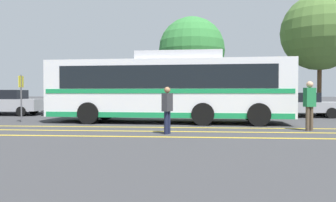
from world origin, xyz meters
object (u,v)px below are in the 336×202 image
object	(u,v)px
transit_bus	(168,87)
parked_car_0	(8,103)
parked_car_2	(206,104)
pedestrian_2	(167,107)
parked_car_1	(97,105)
pedestrian_0	(310,102)
bus_stop_sign	(21,92)
tree_1	(192,50)
parked_car_3	(303,105)
tree_0	(320,32)

from	to	relation	value
transit_bus	parked_car_0	world-z (taller)	transit_bus
parked_car_2	pedestrian_2	xyz separation A→B (m)	(-1.60, -8.28, 0.17)
parked_car_1	pedestrian_0	bearing A→B (deg)	60.74
parked_car_0	bus_stop_sign	xyz separation A→B (m)	(3.42, -4.60, 0.67)
parked_car_0	pedestrian_2	size ratio (longest dim) A/B	2.61
parked_car_0	tree_1	size ratio (longest dim) A/B	0.62
parked_car_2	parked_car_3	distance (m)	5.73
pedestrian_0	bus_stop_sign	size ratio (longest dim) A/B	0.81
bus_stop_sign	transit_bus	bearing A→B (deg)	-84.17
tree_0	transit_bus	bearing A→B (deg)	-143.73
transit_bus	parked_car_1	world-z (taller)	transit_bus
pedestrian_0	transit_bus	bearing A→B (deg)	130.88
bus_stop_sign	parked_car_0	bearing A→B (deg)	39.57
transit_bus	parked_car_0	xyz separation A→B (m)	(-10.59, 4.23, -0.91)
parked_car_2	bus_stop_sign	size ratio (longest dim) A/B	1.86
parked_car_0	pedestrian_0	xyz separation A→B (m)	(16.18, -7.16, 0.28)
tree_0	tree_1	bearing A→B (deg)	173.52
parked_car_0	pedestrian_0	distance (m)	17.70
pedestrian_2	tree_0	bearing A→B (deg)	-14.44
parked_car_2	tree_1	bearing A→B (deg)	-169.29
tree_1	parked_car_3	bearing A→B (deg)	-29.61
parked_car_3	pedestrian_0	bearing A→B (deg)	-13.27
parked_car_1	transit_bus	bearing A→B (deg)	54.61
bus_stop_sign	tree_0	distance (m)	18.76
transit_bus	bus_stop_sign	size ratio (longest dim) A/B	5.09
parked_car_1	pedestrian_0	distance (m)	12.40
transit_bus	tree_1	size ratio (longest dim) A/B	1.71
parked_car_0	tree_0	bearing A→B (deg)	-84.22
transit_bus	pedestrian_0	distance (m)	6.34
pedestrian_0	pedestrian_2	xyz separation A→B (m)	(-5.27, -1.43, -0.15)
parked_car_3	bus_stop_sign	size ratio (longest dim) A/B	1.82
parked_car_2	tree_0	world-z (taller)	tree_0
parked_car_0	tree_0	world-z (taller)	tree_0
tree_0	pedestrian_0	bearing A→B (deg)	-111.85
pedestrian_0	pedestrian_2	size ratio (longest dim) A/B	1.14
tree_1	parked_car_0	bearing A→B (deg)	-162.02
transit_bus	pedestrian_2	bearing A→B (deg)	-172.86
transit_bus	tree_1	xyz separation A→B (m)	(1.03, 8.01, 2.79)
transit_bus	tree_0	size ratio (longest dim) A/B	1.46
parked_car_1	tree_1	distance (m)	8.02
pedestrian_0	tree_0	bearing A→B (deg)	46.65
parked_car_2	pedestrian_0	distance (m)	7.78
pedestrian_2	tree_0	xyz separation A→B (m)	(9.27, 11.39, 4.57)
parked_car_2	parked_car_3	size ratio (longest dim) A/B	1.02
transit_bus	parked_car_1	xyz separation A→B (m)	(-4.74, 3.94, -1.01)
parked_car_3	bus_stop_sign	xyz separation A→B (m)	(-14.82, -4.61, 0.74)
parked_car_1	parked_car_2	size ratio (longest dim) A/B	1.13
pedestrian_2	bus_stop_sign	bearing A→B (deg)	86.66
parked_car_1	parked_car_2	xyz separation A→B (m)	(6.66, -0.01, 0.06)
parked_car_0	parked_car_3	bearing A→B (deg)	-92.08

